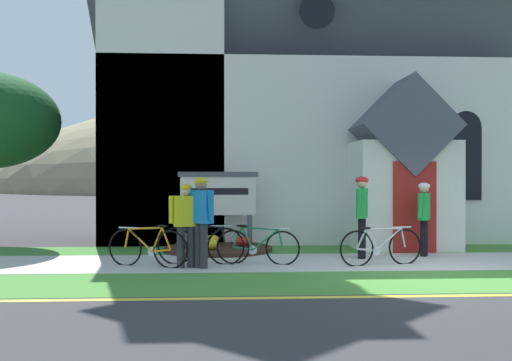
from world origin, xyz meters
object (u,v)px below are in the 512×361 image
bicycle_black (200,245)px  bicycle_white (148,247)px  bicycle_red (381,246)px  cyclist_in_yellow_jersey (424,214)px  church_sign (218,197)px  cyclist_in_red_jersey (362,210)px  bicycle_green (257,246)px  cyclist_in_blue_jersey (186,219)px  cyclist_in_orange_jersey (201,214)px

bicycle_black → bicycle_white: size_ratio=1.08×
bicycle_red → bicycle_white: bicycle_white is taller
bicycle_black → cyclist_in_yellow_jersey: (4.86, 0.91, 0.55)m
church_sign → cyclist_in_red_jersey: (3.07, -1.93, -0.21)m
cyclist_in_red_jersey → bicycle_black: bearing=-169.3°
church_sign → cyclist_in_red_jersey: church_sign is taller
bicycle_green → cyclist_in_yellow_jersey: 3.89m
church_sign → bicycle_red: 4.43m
bicycle_red → cyclist_in_blue_jersey: bearing=-178.1°
cyclist_in_yellow_jersey → bicycle_white: bearing=-168.5°
church_sign → cyclist_in_blue_jersey: (-0.60, -3.03, -0.32)m
bicycle_black → bicycle_white: 1.04m
church_sign → bicycle_green: 2.87m
bicycle_white → cyclist_in_orange_jersey: 1.25m
cyclist_in_blue_jersey → church_sign: bearing=78.8°
bicycle_green → cyclist_in_yellow_jersey: (3.72, 0.95, 0.58)m
bicycle_black → cyclist_in_red_jersey: size_ratio=1.00×
bicycle_white → bicycle_green: bearing=6.6°
bicycle_red → cyclist_in_blue_jersey: (-3.82, -0.13, 0.56)m
bicycle_black → cyclist_in_red_jersey: bearing=10.7°
cyclist_in_red_jersey → bicycle_white: bearing=-168.2°
cyclist_in_yellow_jersey → cyclist_in_blue_jersey: bearing=-164.9°
church_sign → cyclist_in_orange_jersey: size_ratio=1.12×
bicycle_red → cyclist_in_blue_jersey: size_ratio=1.08×
bicycle_green → cyclist_in_yellow_jersey: size_ratio=1.02×
cyclist_in_red_jersey → cyclist_in_orange_jersey: bearing=-160.6°
bicycle_black → cyclist_in_orange_jersey: bearing=-86.3°
church_sign → cyclist_in_red_jersey: 3.63m
church_sign → cyclist_in_red_jersey: bearing=-32.1°
cyclist_in_blue_jersey → cyclist_in_yellow_jersey: size_ratio=1.00×
church_sign → cyclist_in_yellow_jersey: 4.82m
cyclist_in_blue_jersey → cyclist_in_orange_jersey: (0.29, -0.08, 0.09)m
bicycle_white → cyclist_in_red_jersey: size_ratio=0.92×
bicycle_green → bicycle_black: bicycle_black is taller
bicycle_white → bicycle_red: bearing=-0.7°
cyclist_in_yellow_jersey → bicycle_green: bearing=-165.7°
cyclist_in_blue_jersey → cyclist_in_red_jersey: cyclist_in_red_jersey is taller
bicycle_red → bicycle_green: bicycle_green is taller
cyclist_in_yellow_jersey → cyclist_in_orange_jersey: (-4.82, -1.46, 0.09)m
bicycle_green → cyclist_in_blue_jersey: 1.57m
bicycle_green → cyclist_in_blue_jersey: bearing=-162.9°
church_sign → bicycle_white: size_ratio=1.20×
bicycle_white → cyclist_in_yellow_jersey: cyclist_in_yellow_jersey is taller
bicycle_white → cyclist_in_orange_jersey: (1.04, -0.26, 0.65)m
church_sign → cyclist_in_yellow_jersey: bearing=-20.1°
bicycle_white → cyclist_in_orange_jersey: size_ratio=0.93×
church_sign → cyclist_in_yellow_jersey: size_ratio=1.20×
bicycle_red → bicycle_black: bearing=174.5°
cyclist_in_yellow_jersey → cyclist_in_red_jersey: bearing=-169.4°
bicycle_black → cyclist_in_yellow_jersey: bearing=10.6°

